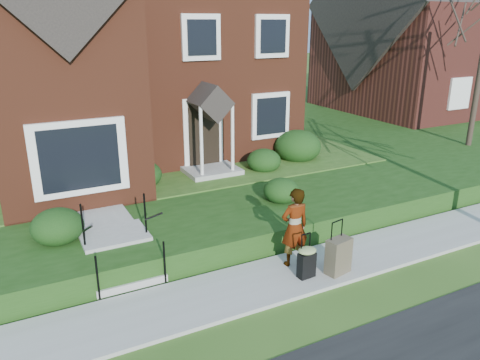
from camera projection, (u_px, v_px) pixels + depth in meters
ground at (267, 283)px, 9.50m from camera, size 120.00×120.00×0.00m
sidewalk at (267, 281)px, 9.48m from camera, size 60.00×1.60×0.08m
terrace at (219, 136)px, 20.31m from camera, size 44.00×20.00×0.60m
walkway at (91, 197)px, 12.41m from camera, size 1.20×6.00×0.06m
main_house at (120, 14)px, 15.79m from camera, size 10.40×10.20×9.40m
neighbour_house at (429, 17)px, 24.01m from camera, size 9.40×8.00×9.20m
front_steps at (120, 251)px, 9.81m from camera, size 1.40×2.02×1.50m
foundation_shrubs at (191, 167)px, 13.43m from camera, size 10.04×4.32×1.10m
woman at (295, 227)px, 9.81m from camera, size 0.65×0.45×1.73m
suitcase_black at (307, 261)px, 9.46m from camera, size 0.42×0.35×0.95m
suitcase_olive at (338, 256)px, 9.62m from camera, size 0.58×0.40×1.15m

